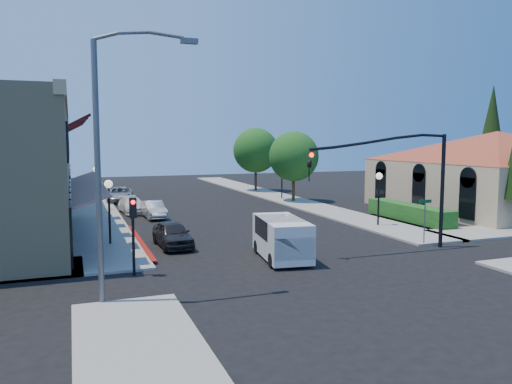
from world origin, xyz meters
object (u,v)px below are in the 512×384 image
object	(u,v)px
cobra_streetlight	(108,153)
parked_car_a	(172,234)
lamppost_left_near	(109,196)
lamppost_left_far	(96,177)
lamppost_right_near	(379,185)
street_tree_a	(294,156)
street_tree_b	(256,150)
signal_mast_arm	(409,172)
secondary_signal	(133,222)
conifer_far	(492,133)
parked_car_b	(154,210)
street_name_sign	(425,214)
lamppost_right_far	(282,171)
parked_car_c	(132,205)
parked_car_d	(120,195)
white_van	(282,236)

from	to	relation	value
cobra_streetlight	parked_car_a	size ratio (longest dim) A/B	2.30
lamppost_left_near	lamppost_left_far	size ratio (longest dim) A/B	1.00
lamppost_right_near	street_tree_a	bearing A→B (deg)	88.77
street_tree_b	lamppost_left_far	distance (m)	20.06
street_tree_a	signal_mast_arm	xyz separation A→B (m)	(-2.94, -20.50, -0.11)
street_tree_a	secondary_signal	bearing A→B (deg)	-129.21
conifer_far	parked_car_b	bearing A→B (deg)	-177.89
secondary_signal	lamppost_right_near	world-z (taller)	lamppost_right_near
street_tree_a	lamppost_left_far	world-z (taller)	street_tree_a
street_name_sign	conifer_far	bearing A→B (deg)	37.62
street_tree_b	parked_car_b	distance (m)	20.78
lamppost_right_far	parked_car_c	xyz separation A→B (m)	(-14.47, -4.00, -2.13)
street_tree_a	lamppost_left_near	bearing A→B (deg)	-141.02
lamppost_left_near	parked_car_d	bearing A→B (deg)	83.30
parked_car_a	parked_car_c	bearing A→B (deg)	90.04
lamppost_right_far	parked_car_c	size ratio (longest dim) A/B	0.85
cobra_streetlight	parked_car_c	size ratio (longest dim) A/B	2.22
street_tree_a	parked_car_b	world-z (taller)	street_tree_a
lamppost_left_far	street_tree_a	bearing A→B (deg)	0.00
lamppost_right_near	parked_car_c	xyz separation A→B (m)	(-14.47, 12.00, -2.13)
cobra_streetlight	lamppost_left_far	bearing A→B (deg)	88.45
signal_mast_arm	parked_car_b	size ratio (longest dim) A/B	2.12
conifer_far	white_van	xyz separation A→B (m)	(-29.01, -16.05, -5.23)
street_tree_b	street_name_sign	distance (m)	29.96
lamppost_left_near	white_van	bearing A→B (deg)	-38.90
lamppost_left_far	parked_car_b	world-z (taller)	lamppost_left_far
parked_car_a	parked_car_b	bearing A→B (deg)	84.27
street_tree_a	street_tree_b	xyz separation A→B (m)	(0.00, 10.00, 0.35)
signal_mast_arm	parked_car_c	xyz separation A→B (m)	(-11.83, 18.50, -3.48)
conifer_far	signal_mast_arm	world-z (taller)	conifer_far
white_van	parked_car_c	bearing A→B (deg)	105.37
cobra_streetlight	street_name_sign	bearing A→B (deg)	14.16
street_tree_a	parked_car_b	bearing A→B (deg)	-159.05
street_tree_b	parked_car_b	bearing A→B (deg)	-131.81
signal_mast_arm	street_name_sign	world-z (taller)	signal_mast_arm
lamppost_right_near	parked_car_a	xyz separation A→B (m)	(-13.89, -1.43, -2.05)
parked_car_a	parked_car_d	size ratio (longest dim) A/B	0.83
secondary_signal	street_name_sign	distance (m)	15.53
street_name_sign	cobra_streetlight	bearing A→B (deg)	-165.84
lamppost_left_near	lamppost_right_near	xyz separation A→B (m)	(17.00, 0.00, 0.00)
lamppost_left_far	parked_car_d	bearing A→B (deg)	67.60
lamppost_right_far	parked_car_d	distance (m)	15.27
signal_mast_arm	cobra_streetlight	world-z (taller)	cobra_streetlight
parked_car_c	parked_car_d	distance (m)	7.58
lamppost_left_near	street_name_sign	bearing A→B (deg)	-19.93
lamppost_right_far	lamppost_right_near	bearing A→B (deg)	-90.00
secondary_signal	parked_car_a	distance (m)	6.01
lamppost_right_far	parked_car_c	bearing A→B (deg)	-164.55
secondary_signal	parked_car_a	world-z (taller)	secondary_signal
parked_car_a	parked_car_b	size ratio (longest dim) A/B	1.07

